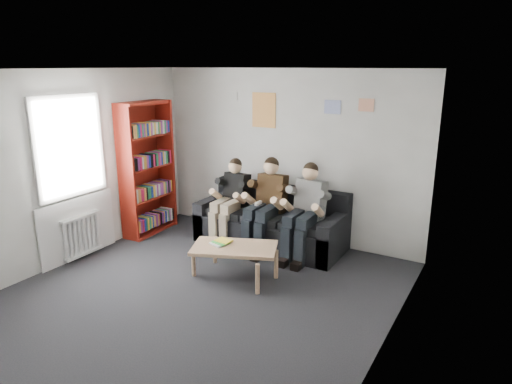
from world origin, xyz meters
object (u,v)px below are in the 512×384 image
at_px(sofa, 271,225).
at_px(person_left, 230,201).
at_px(bookshelf, 148,169).
at_px(person_middle, 265,205).
at_px(person_right, 304,212).
at_px(coffee_table, 234,250).

distance_m(sofa, person_left, 0.76).
distance_m(sofa, bookshelf, 2.25).
relative_size(bookshelf, person_middle, 1.56).
bearing_deg(person_left, sofa, 22.20).
bearing_deg(person_middle, person_left, 176.71).
height_order(sofa, person_middle, person_middle).
relative_size(person_middle, person_right, 1.01).
relative_size(person_left, person_right, 0.95).
relative_size(bookshelf, person_left, 1.65).
bearing_deg(person_left, person_right, 4.43).
xyz_separation_m(coffee_table, person_middle, (-0.13, 1.08, 0.31)).
distance_m(sofa, coffee_table, 1.29).
relative_size(bookshelf, person_right, 1.57).
bearing_deg(coffee_table, bookshelf, 160.87).
height_order(sofa, bookshelf, bookshelf).
distance_m(sofa, person_right, 0.77).
distance_m(coffee_table, person_left, 1.36).
height_order(sofa, person_left, person_left).
relative_size(sofa, person_middle, 1.65).
bearing_deg(sofa, person_left, -162.41).
bearing_deg(bookshelf, coffee_table, -22.48).
xyz_separation_m(coffee_table, person_left, (-0.78, 1.08, 0.28)).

